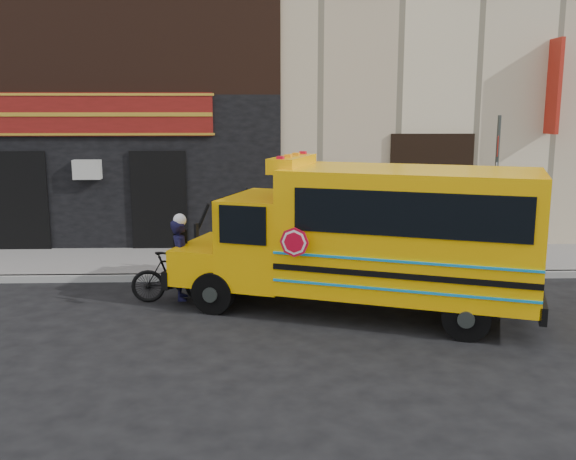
# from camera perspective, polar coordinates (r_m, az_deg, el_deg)

# --- Properties ---
(ground) EXTENTS (120.00, 120.00, 0.00)m
(ground) POSITION_cam_1_polar(r_m,az_deg,el_deg) (12.03, -0.02, -7.70)
(ground) COLOR black
(ground) RESTS_ON ground
(curb) EXTENTS (40.00, 0.20, 0.15)m
(curb) POSITION_cam_1_polar(r_m,az_deg,el_deg) (14.50, -0.37, -4.15)
(curb) COLOR gray
(curb) RESTS_ON ground
(sidewalk) EXTENTS (40.00, 3.00, 0.15)m
(sidewalk) POSITION_cam_1_polar(r_m,az_deg,el_deg) (15.95, -0.52, -2.76)
(sidewalk) COLOR slate
(sidewalk) RESTS_ON ground
(building) EXTENTS (20.00, 10.70, 12.00)m
(building) POSITION_cam_1_polar(r_m,az_deg,el_deg) (21.98, -1.10, 16.85)
(building) COLOR beige
(building) RESTS_ON sidewalk
(school_bus) EXTENTS (7.21, 4.35, 2.92)m
(school_bus) POSITION_cam_1_polar(r_m,az_deg,el_deg) (11.98, 7.59, -0.40)
(school_bus) COLOR black
(school_bus) RESTS_ON ground
(sign_pole) EXTENTS (0.14, 0.31, 3.65)m
(sign_pole) POSITION_cam_1_polar(r_m,az_deg,el_deg) (15.45, 17.94, 3.50)
(sign_pole) COLOR #373D3A
(sign_pole) RESTS_ON ground
(bicycle) EXTENTS (1.74, 0.57, 1.03)m
(bicycle) POSITION_cam_1_polar(r_m,az_deg,el_deg) (12.96, -10.04, -4.11)
(bicycle) COLOR black
(bicycle) RESTS_ON ground
(cyclist) EXTENTS (0.46, 0.64, 1.62)m
(cyclist) POSITION_cam_1_polar(r_m,az_deg,el_deg) (12.91, -9.49, -2.81)
(cyclist) COLOR black
(cyclist) RESTS_ON ground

